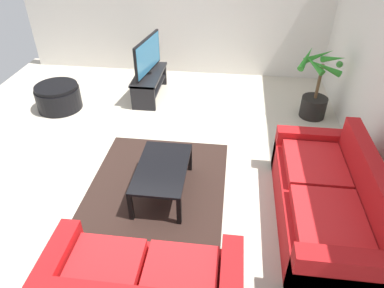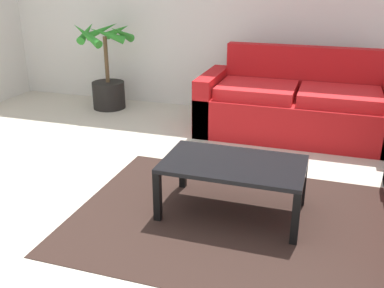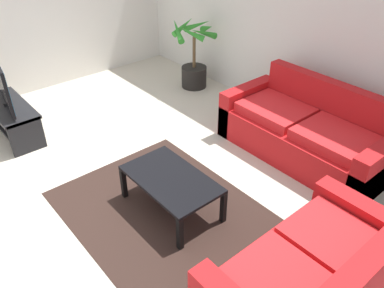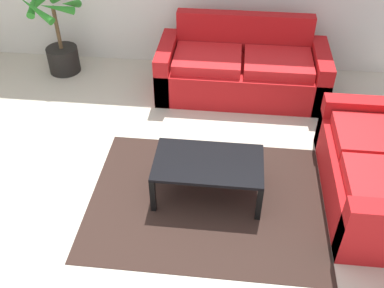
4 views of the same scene
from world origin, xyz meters
TOP-DOWN VIEW (x-y plane):
  - ground_plane at (0.00, 0.00)m, footprint 6.60×6.60m
  - couch_main at (0.96, 2.28)m, footprint 2.04×0.90m
  - coffee_table at (0.70, 0.44)m, footprint 1.00×0.59m
  - area_rug at (0.70, 0.34)m, footprint 2.20×1.70m
  - potted_palm at (-1.43, 2.54)m, footprint 0.70×0.74m

SIDE VIEW (x-z plane):
  - ground_plane at x=0.00m, z-range 0.00..0.00m
  - area_rug at x=0.70m, z-range 0.00..0.01m
  - couch_main at x=0.96m, z-range -0.15..0.75m
  - coffee_table at x=0.70m, z-range 0.15..0.55m
  - potted_palm at x=-1.43m, z-range -0.12..0.98m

